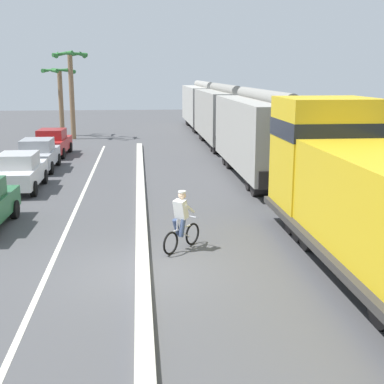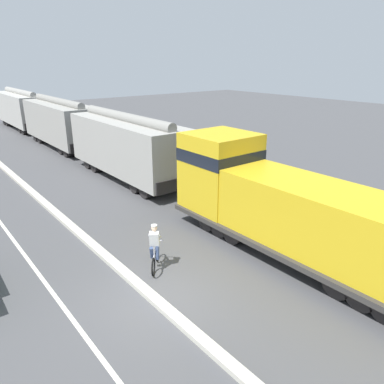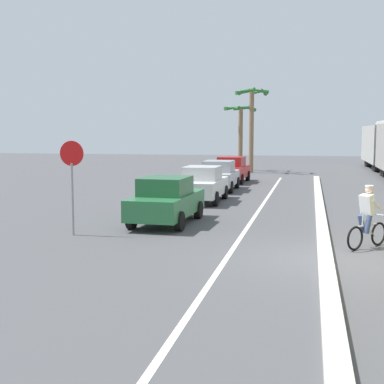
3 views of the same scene
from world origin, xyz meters
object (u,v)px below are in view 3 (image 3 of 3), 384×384
at_px(cyclist, 367,218).
at_px(palm_tree_far, 240,121).
at_px(parked_car_red, 232,169).
at_px(parked_car_silver, 219,175).
at_px(stop_sign, 72,169).
at_px(parked_car_white, 203,184).
at_px(palm_tree_near, 252,109).
at_px(parked_car_green, 167,200).

bearing_deg(cyclist, palm_tree_far, 104.06).
bearing_deg(parked_car_red, palm_tree_far, 94.72).
distance_m(parked_car_silver, stop_sign, 13.67).
bearing_deg(stop_sign, parked_car_silver, 80.53).
height_order(parked_car_silver, cyclist, cyclist).
bearing_deg(cyclist, parked_car_silver, 115.27).
height_order(cyclist, palm_tree_far, palm_tree_far).
distance_m(parked_car_red, stop_sign, 18.47).
distance_m(parked_car_white, palm_tree_far, 20.54).
bearing_deg(palm_tree_far, palm_tree_near, -62.14).
bearing_deg(parked_car_red, parked_car_silver, -89.88).
distance_m(parked_car_green, cyclist, 6.85).
distance_m(parked_car_green, stop_sign, 3.65).
distance_m(parked_car_green, palm_tree_far, 26.41).
bearing_deg(parked_car_silver, cyclist, -64.73).
relative_size(parked_car_silver, stop_sign, 1.46).
relative_size(parked_car_green, palm_tree_far, 0.79).
bearing_deg(parked_car_green, parked_car_silver, 90.05).
relative_size(parked_car_white, cyclist, 2.45).
relative_size(parked_car_red, palm_tree_far, 0.79).
distance_m(parked_car_red, cyclist, 19.38).
bearing_deg(palm_tree_far, parked_car_white, -87.31).
bearing_deg(parked_car_white, parked_car_green, -90.65).
bearing_deg(parked_car_green, parked_car_white, 89.35).
xyz_separation_m(parked_car_green, parked_car_white, (0.07, 5.93, 0.00)).
height_order(parked_car_silver, palm_tree_near, palm_tree_near).
xyz_separation_m(parked_car_green, palm_tree_near, (0.26, 24.02, 4.13)).
distance_m(cyclist, palm_tree_near, 27.64).
bearing_deg(parked_car_white, cyclist, -53.77).
xyz_separation_m(parked_car_red, palm_tree_near, (0.28, 8.34, 4.13)).
relative_size(parked_car_red, stop_sign, 1.48).
bearing_deg(parked_car_white, parked_car_silver, 90.89).
bearing_deg(cyclist, stop_sign, 179.92).
bearing_deg(palm_tree_far, stop_sign, -92.71).
height_order(parked_car_white, palm_tree_far, palm_tree_far).
xyz_separation_m(parked_car_green, cyclist, (6.33, -2.62, 0.00)).
relative_size(parked_car_white, parked_car_red, 0.99).
bearing_deg(cyclist, parked_car_red, 109.14).
height_order(parked_car_green, parked_car_white, same).
relative_size(parked_car_silver, palm_tree_far, 0.78).
height_order(parked_car_silver, stop_sign, stop_sign).
xyz_separation_m(parked_car_white, palm_tree_near, (0.20, 18.09, 4.13)).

